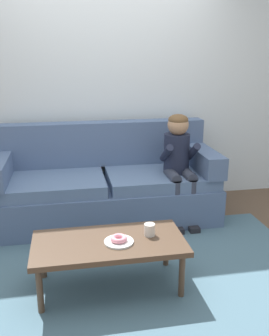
% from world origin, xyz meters
% --- Properties ---
extents(ground, '(10.00, 10.00, 0.00)m').
position_xyz_m(ground, '(0.00, 0.00, 0.00)').
color(ground, brown).
extents(wall_back, '(8.00, 0.10, 2.80)m').
position_xyz_m(wall_back, '(0.00, 1.40, 1.40)').
color(wall_back, silver).
rests_on(wall_back, ground).
extents(area_rug, '(2.96, 1.74, 0.01)m').
position_xyz_m(area_rug, '(0.00, -0.25, 0.01)').
color(area_rug, '#476675').
rests_on(area_rug, ground).
extents(couch, '(2.25, 0.90, 0.97)m').
position_xyz_m(couch, '(-0.07, 0.85, 0.35)').
color(couch, slate).
rests_on(couch, ground).
extents(coffee_table, '(1.09, 0.54, 0.38)m').
position_xyz_m(coffee_table, '(-0.18, -0.42, 0.34)').
color(coffee_table, '#4C3828').
rests_on(coffee_table, ground).
extents(person_child, '(0.34, 0.58, 1.10)m').
position_xyz_m(person_child, '(0.65, 0.64, 0.67)').
color(person_child, '#1E2338').
rests_on(person_child, ground).
extents(plate, '(0.21, 0.21, 0.01)m').
position_xyz_m(plate, '(-0.11, -0.46, 0.39)').
color(plate, white).
rests_on(plate, coffee_table).
extents(donut, '(0.14, 0.14, 0.04)m').
position_xyz_m(donut, '(-0.11, -0.46, 0.42)').
color(donut, pink).
rests_on(donut, plate).
extents(mug, '(0.08, 0.08, 0.09)m').
position_xyz_m(mug, '(0.13, -0.39, 0.43)').
color(mug, silver).
rests_on(mug, coffee_table).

